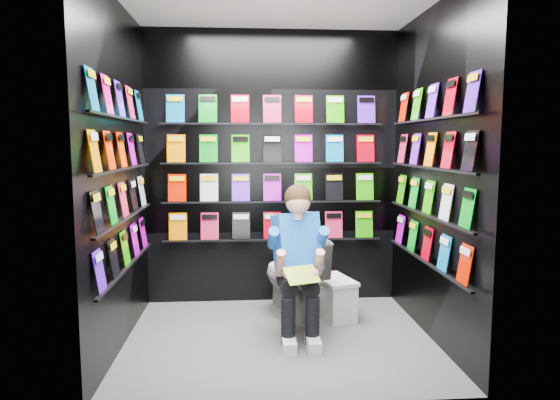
{
  "coord_description": "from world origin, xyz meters",
  "views": [
    {
      "loc": [
        -0.27,
        -3.77,
        1.54
      ],
      "look_at": [
        0.02,
        0.15,
        1.09
      ],
      "focal_mm": 32.0,
      "sensor_mm": 36.0,
      "label": 1
    }
  ],
  "objects": [
    {
      "name": "wall_right",
      "position": [
        1.2,
        0.0,
        1.3
      ],
      "size": [
        0.04,
        2.0,
        2.6
      ],
      "primitive_type": "cube",
      "color": "black",
      "rests_on": "floor"
    },
    {
      "name": "toilet",
      "position": [
        0.15,
        0.49,
        0.37
      ],
      "size": [
        0.64,
        0.85,
        0.73
      ],
      "primitive_type": "imported",
      "rotation": [
        0.0,
        0.0,
        3.47
      ],
      "color": "white",
      "rests_on": "floor"
    },
    {
      "name": "comics_back",
      "position": [
        0.0,
        0.97,
        1.31
      ],
      "size": [
        2.1,
        0.06,
        1.37
      ],
      "primitive_type": null,
      "color": "#C52149",
      "rests_on": "wall_back"
    },
    {
      "name": "reader",
      "position": [
        0.15,
        0.11,
        0.74
      ],
      "size": [
        0.67,
        0.81,
        1.28
      ],
      "primitive_type": null,
      "rotation": [
        0.0,
        0.0,
        0.33
      ],
      "color": "blue",
      "rests_on": "toilet"
    },
    {
      "name": "longbox_lid",
      "position": [
        0.52,
        0.46,
        0.34
      ],
      "size": [
        0.37,
        0.51,
        0.03
      ],
      "primitive_type": "cube",
      "rotation": [
        0.0,
        0.0,
        0.28
      ],
      "color": "silver",
      "rests_on": "longbox"
    },
    {
      "name": "wall_front",
      "position": [
        0.0,
        -1.0,
        1.3
      ],
      "size": [
        2.4,
        0.04,
        2.6
      ],
      "primitive_type": "cube",
      "color": "black",
      "rests_on": "floor"
    },
    {
      "name": "floor",
      "position": [
        0.0,
        0.0,
        0.0
      ],
      "size": [
        2.4,
        2.4,
        0.0
      ],
      "primitive_type": "plane",
      "color": "#575754",
      "rests_on": "ground"
    },
    {
      "name": "wall_left",
      "position": [
        -1.2,
        0.0,
        1.3
      ],
      "size": [
        0.04,
        2.0,
        2.6
      ],
      "primitive_type": "cube",
      "color": "black",
      "rests_on": "floor"
    },
    {
      "name": "longbox",
      "position": [
        0.52,
        0.46,
        0.16
      ],
      "size": [
        0.35,
        0.48,
        0.32
      ],
      "primitive_type": "cube",
      "rotation": [
        0.0,
        0.0,
        0.28
      ],
      "color": "silver",
      "rests_on": "floor"
    },
    {
      "name": "comics_left",
      "position": [
        -1.17,
        0.0,
        1.31
      ],
      "size": [
        0.06,
        1.7,
        1.37
      ],
      "primitive_type": null,
      "color": "#C52149",
      "rests_on": "wall_left"
    },
    {
      "name": "held_comic",
      "position": [
        0.15,
        -0.24,
        0.58
      ],
      "size": [
        0.28,
        0.22,
        0.1
      ],
      "primitive_type": "cube",
      "rotation": [
        -0.96,
        0.0,
        0.33
      ],
      "color": "green",
      "rests_on": "reader"
    },
    {
      "name": "wall_back",
      "position": [
        0.0,
        1.0,
        1.3
      ],
      "size": [
        2.4,
        0.04,
        2.6
      ],
      "primitive_type": "cube",
      "color": "black",
      "rests_on": "floor"
    },
    {
      "name": "comics_right",
      "position": [
        1.17,
        0.0,
        1.31
      ],
      "size": [
        0.06,
        1.7,
        1.37
      ],
      "primitive_type": null,
      "color": "#C52149",
      "rests_on": "wall_right"
    }
  ]
}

